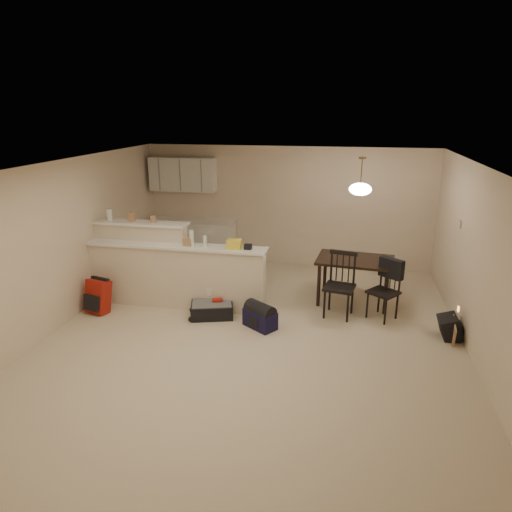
% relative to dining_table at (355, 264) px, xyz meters
% --- Properties ---
extents(room, '(7.00, 7.02, 2.50)m').
position_rel_dining_table_xyz_m(room, '(-1.43, -1.65, 0.55)').
color(room, beige).
rests_on(room, ground).
extents(breakfast_bar, '(3.08, 0.58, 1.39)m').
position_rel_dining_table_xyz_m(breakfast_bar, '(-3.19, -0.67, -0.09)').
color(breakfast_bar, beige).
rests_on(breakfast_bar, ground).
extents(upper_cabinets, '(1.40, 0.34, 0.70)m').
position_rel_dining_table_xyz_m(upper_cabinets, '(-3.63, 1.67, 1.20)').
color(upper_cabinets, white).
rests_on(upper_cabinets, room).
extents(kitchen_counter, '(1.80, 0.60, 0.90)m').
position_rel_dining_table_xyz_m(kitchen_counter, '(-3.43, 1.54, -0.25)').
color(kitchen_counter, white).
rests_on(kitchen_counter, ground).
extents(thermostat, '(0.02, 0.12, 0.12)m').
position_rel_dining_table_xyz_m(thermostat, '(1.56, -0.10, 0.80)').
color(thermostat, beige).
rests_on(thermostat, room).
extents(jar, '(0.10, 0.10, 0.20)m').
position_rel_dining_table_xyz_m(jar, '(-4.17, -0.53, 0.79)').
color(jar, silver).
rests_on(jar, breakfast_bar).
extents(cereal_box, '(0.10, 0.07, 0.16)m').
position_rel_dining_table_xyz_m(cereal_box, '(-3.77, -0.53, 0.77)').
color(cereal_box, '#A67B56').
rests_on(cereal_box, breakfast_bar).
extents(small_box, '(0.08, 0.06, 0.12)m').
position_rel_dining_table_xyz_m(small_box, '(-3.37, -0.53, 0.75)').
color(small_box, '#A67B56').
rests_on(small_box, breakfast_bar).
extents(bottle_a, '(0.07, 0.07, 0.26)m').
position_rel_dining_table_xyz_m(bottle_a, '(-2.64, -0.75, 0.52)').
color(bottle_a, silver).
rests_on(bottle_a, breakfast_bar).
extents(bottle_b, '(0.06, 0.06, 0.18)m').
position_rel_dining_table_xyz_m(bottle_b, '(-2.41, -0.75, 0.48)').
color(bottle_b, silver).
rests_on(bottle_b, breakfast_bar).
extents(bag_lump, '(0.22, 0.18, 0.14)m').
position_rel_dining_table_xyz_m(bag_lump, '(-1.93, -0.75, 0.46)').
color(bag_lump, '#A67B56').
rests_on(bag_lump, breakfast_bar).
extents(pouch, '(0.12, 0.10, 0.08)m').
position_rel_dining_table_xyz_m(pouch, '(-1.70, -0.75, 0.43)').
color(pouch, '#A67B56').
rests_on(pouch, breakfast_bar).
extents(extra_item_x, '(0.14, 0.10, 0.13)m').
position_rel_dining_table_xyz_m(extra_item_x, '(-2.70, -0.75, 0.46)').
color(extra_item_x, '#A67B56').
rests_on(extra_item_x, breakfast_bar).
extents(dining_table, '(1.35, 0.97, 0.79)m').
position_rel_dining_table_xyz_m(dining_table, '(0.00, 0.00, 0.00)').
color(dining_table, black).
rests_on(dining_table, ground).
extents(pendant_lamp, '(0.36, 0.36, 0.62)m').
position_rel_dining_table_xyz_m(pendant_lamp, '(0.00, 0.00, 1.29)').
color(pendant_lamp, brown).
rests_on(pendant_lamp, room).
extents(dining_chair_near, '(0.54, 0.52, 1.06)m').
position_rel_dining_table_xyz_m(dining_chair_near, '(-0.24, -0.62, -0.17)').
color(dining_chair_near, black).
rests_on(dining_chair_near, ground).
extents(dining_chair_far, '(0.57, 0.57, 0.95)m').
position_rel_dining_table_xyz_m(dining_chair_far, '(0.45, -0.57, -0.22)').
color(dining_chair_far, black).
rests_on(dining_chair_far, ground).
extents(suitcase, '(0.76, 0.60, 0.23)m').
position_rel_dining_table_xyz_m(suitcase, '(-2.24, -1.04, -0.58)').
color(suitcase, black).
rests_on(suitcase, ground).
extents(red_backpack, '(0.41, 0.32, 0.55)m').
position_rel_dining_table_xyz_m(red_backpack, '(-4.13, -1.24, -0.42)').
color(red_backpack, '#A71D12').
rests_on(red_backpack, ground).
extents(navy_duffel, '(0.58, 0.52, 0.28)m').
position_rel_dining_table_xyz_m(navy_duffel, '(-1.40, -1.27, -0.56)').
color(navy_duffel, '#141137').
rests_on(navy_duffel, ground).
extents(black_daypack, '(0.26, 0.37, 0.33)m').
position_rel_dining_table_xyz_m(black_daypack, '(1.39, -1.04, -0.53)').
color(black_daypack, black).
rests_on(black_daypack, ground).
extents(cardboard_sheet, '(0.06, 0.42, 0.32)m').
position_rel_dining_table_xyz_m(cardboard_sheet, '(1.42, -1.17, -0.54)').
color(cardboard_sheet, '#A67B56').
rests_on(cardboard_sheet, ground).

